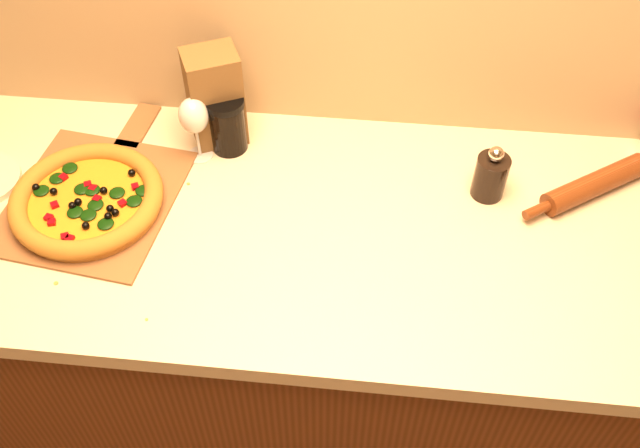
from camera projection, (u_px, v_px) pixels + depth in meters
The scene contains 9 objects.
cabinet at pixel (334, 347), 1.79m from camera, with size 2.80×0.65×0.86m, color #4D2810.
countertop at pixel (337, 232), 1.44m from camera, with size 2.84×0.68×0.04m, color #C4B899.
pizza_peel at pixel (96, 195), 1.48m from camera, with size 0.37×0.51×0.01m.
pizza at pixel (87, 200), 1.44m from camera, with size 0.31×0.31×0.04m.
pepper_grinder at pixel (491, 175), 1.45m from camera, with size 0.07×0.07×0.13m.
rolling_pin at pixel (595, 184), 1.47m from camera, with size 0.31×0.22×0.05m.
wine_glass at pixel (194, 117), 1.48m from camera, with size 0.06×0.06×0.16m.
paper_bag at pixel (215, 98), 1.52m from camera, with size 0.11×0.09×0.22m, color brown.
dark_jar at pixel (227, 124), 1.53m from camera, with size 0.08×0.08×0.13m.
Camera 1 is at (0.06, 0.50, 1.99)m, focal length 40.00 mm.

